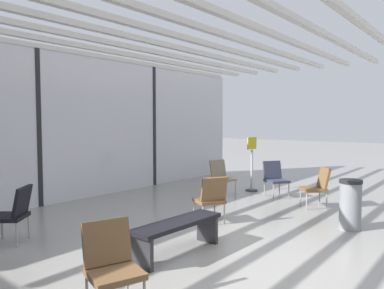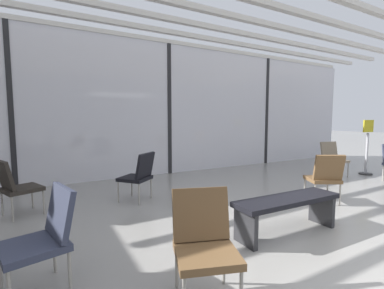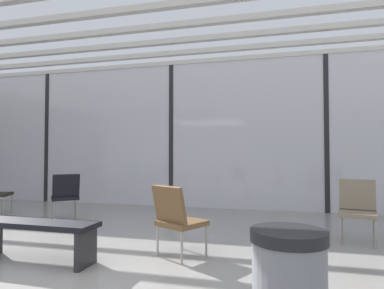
% 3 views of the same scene
% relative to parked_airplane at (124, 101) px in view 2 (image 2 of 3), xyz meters
% --- Properties ---
extents(ground_plane, '(60.00, 60.00, 0.00)m').
position_rel_parked_airplane_xyz_m(ground_plane, '(-0.25, -10.60, -2.26)').
color(ground_plane, gray).
extents(glass_curtain_wall, '(14.00, 0.08, 3.42)m').
position_rel_parked_airplane_xyz_m(glass_curtain_wall, '(-0.25, -5.40, -0.55)').
color(glass_curtain_wall, silver).
rests_on(glass_curtain_wall, ground).
extents(window_mullion_0, '(0.10, 0.12, 3.42)m').
position_rel_parked_airplane_xyz_m(window_mullion_0, '(-3.75, -5.40, -0.55)').
color(window_mullion_0, black).
rests_on(window_mullion_0, ground).
extents(window_mullion_1, '(0.10, 0.12, 3.42)m').
position_rel_parked_airplane_xyz_m(window_mullion_1, '(-0.25, -5.40, -0.55)').
color(window_mullion_1, black).
rests_on(window_mullion_1, ground).
extents(window_mullion_2, '(0.10, 0.12, 3.42)m').
position_rel_parked_airplane_xyz_m(window_mullion_2, '(3.25, -5.40, -0.55)').
color(window_mullion_2, black).
rests_on(window_mullion_2, ground).
extents(parked_airplane, '(11.55, 4.51, 4.51)m').
position_rel_parked_airplane_xyz_m(parked_airplane, '(0.00, 0.00, 0.00)').
color(parked_airplane, silver).
rests_on(parked_airplane, ground).
extents(lounge_chair_2, '(0.62, 0.65, 0.87)m').
position_rel_parked_airplane_xyz_m(lounge_chair_2, '(-2.08, -10.17, -1.76)').
color(lounge_chair_2, brown).
rests_on(lounge_chair_2, ground).
extents(lounge_chair_3, '(0.68, 0.69, 0.87)m').
position_rel_parked_airplane_xyz_m(lounge_chair_3, '(1.01, -9.11, -1.76)').
color(lounge_chair_3, brown).
rests_on(lounge_chair_3, ground).
extents(lounge_chair_4, '(0.58, 0.62, 0.87)m').
position_rel_parked_airplane_xyz_m(lounge_chair_4, '(3.31, -7.75, -1.76)').
color(lounge_chair_4, '#7F705B').
rests_on(lounge_chair_4, ground).
extents(lounge_chair_5, '(0.67, 0.65, 0.87)m').
position_rel_parked_airplane_xyz_m(lounge_chair_5, '(-3.59, -7.27, -1.76)').
color(lounge_chair_5, '#28231E').
rests_on(lounge_chair_5, ground).
extents(lounge_chair_6, '(0.62, 0.59, 0.87)m').
position_rel_parked_airplane_xyz_m(lounge_chair_6, '(-3.21, -9.43, -1.76)').
color(lounge_chair_6, '#33384C').
rests_on(lounge_chair_6, ground).
extents(lounge_chair_7, '(0.71, 0.71, 0.87)m').
position_rel_parked_airplane_xyz_m(lounge_chair_7, '(-1.74, -7.41, -1.76)').
color(lounge_chair_7, black).
rests_on(lounge_chair_7, ground).
extents(waiting_bench, '(1.51, 0.43, 0.47)m').
position_rel_parked_airplane_xyz_m(waiting_bench, '(-0.53, -9.66, -1.89)').
color(waiting_bench, black).
rests_on(waiting_bench, ground).
extents(info_sign, '(0.44, 0.32, 1.44)m').
position_rel_parked_airplane_xyz_m(info_sign, '(4.23, -8.10, -1.58)').
color(info_sign, '#333333').
rests_on(info_sign, ground).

